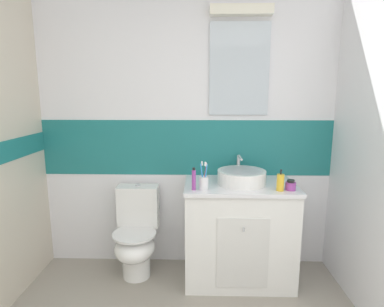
{
  "coord_description": "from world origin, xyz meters",
  "views": [
    {
      "loc": [
        0.13,
        -0.4,
        1.58
      ],
      "look_at": [
        0.07,
        1.77,
        1.17
      ],
      "focal_mm": 29.49,
      "sensor_mm": 36.0,
      "label": 1
    }
  ],
  "objects_px": {
    "soap_dispenser": "(280,182)",
    "toothbrush_cup": "(204,182)",
    "toilet": "(136,235)",
    "hair_gel_jar": "(291,185)",
    "toothpaste_tube_upright": "(194,179)",
    "sink_basin": "(242,176)"
  },
  "relations": [
    {
      "from": "sink_basin",
      "to": "soap_dispenser",
      "type": "relative_size",
      "value": 2.6
    },
    {
      "from": "toilet",
      "to": "toothbrush_cup",
      "type": "height_order",
      "value": "toothbrush_cup"
    },
    {
      "from": "toilet",
      "to": "soap_dispenser",
      "type": "relative_size",
      "value": 4.64
    },
    {
      "from": "sink_basin",
      "to": "hair_gel_jar",
      "type": "relative_size",
      "value": 5.44
    },
    {
      "from": "sink_basin",
      "to": "toilet",
      "type": "distance_m",
      "value": 1.05
    },
    {
      "from": "sink_basin",
      "to": "toilet",
      "type": "bearing_deg",
      "value": 177.72
    },
    {
      "from": "soap_dispenser",
      "to": "toothpaste_tube_upright",
      "type": "relative_size",
      "value": 0.96
    },
    {
      "from": "toothbrush_cup",
      "to": "hair_gel_jar",
      "type": "height_order",
      "value": "toothbrush_cup"
    },
    {
      "from": "soap_dispenser",
      "to": "toothbrush_cup",
      "type": "bearing_deg",
      "value": 178.4
    },
    {
      "from": "toothbrush_cup",
      "to": "hair_gel_jar",
      "type": "bearing_deg",
      "value": 0.26
    },
    {
      "from": "toilet",
      "to": "hair_gel_jar",
      "type": "distance_m",
      "value": 1.37
    },
    {
      "from": "toilet",
      "to": "toothpaste_tube_upright",
      "type": "relative_size",
      "value": 4.46
    },
    {
      "from": "soap_dispenser",
      "to": "toothpaste_tube_upright",
      "type": "bearing_deg",
      "value": 179.81
    },
    {
      "from": "soap_dispenser",
      "to": "toilet",
      "type": "bearing_deg",
      "value": 169.14
    },
    {
      "from": "toilet",
      "to": "soap_dispenser",
      "type": "distance_m",
      "value": 1.31
    },
    {
      "from": "toilet",
      "to": "toothpaste_tube_upright",
      "type": "distance_m",
      "value": 0.79
    },
    {
      "from": "hair_gel_jar",
      "to": "toothbrush_cup",
      "type": "bearing_deg",
      "value": -179.74
    },
    {
      "from": "toilet",
      "to": "soap_dispenser",
      "type": "bearing_deg",
      "value": -10.86
    },
    {
      "from": "sink_basin",
      "to": "toothbrush_cup",
      "type": "xyz_separation_m",
      "value": [
        -0.31,
        -0.17,
        0.0
      ]
    },
    {
      "from": "sink_basin",
      "to": "toothpaste_tube_upright",
      "type": "bearing_deg",
      "value": -154.48
    },
    {
      "from": "toilet",
      "to": "soap_dispenser",
      "type": "xyz_separation_m",
      "value": [
        1.17,
        -0.22,
        0.55
      ]
    },
    {
      "from": "hair_gel_jar",
      "to": "toothpaste_tube_upright",
      "type": "xyz_separation_m",
      "value": [
        -0.74,
        -0.02,
        0.05
      ]
    }
  ]
}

